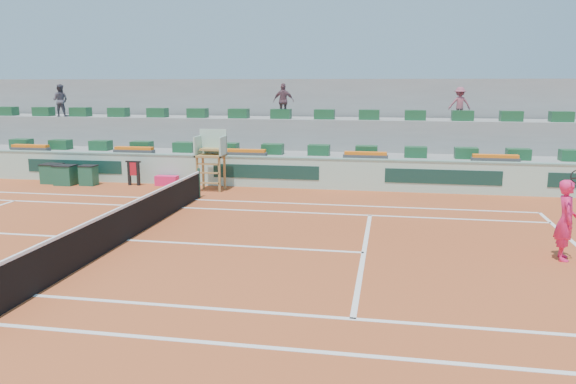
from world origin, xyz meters
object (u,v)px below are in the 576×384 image
(drink_cooler_a, at_px, (89,175))
(tennis_player, at_px, (566,220))
(player_bag, at_px, (167,181))
(umpire_chair, at_px, (211,151))

(drink_cooler_a, distance_m, tennis_player, 18.07)
(player_bag, relative_size, umpire_chair, 0.39)
(umpire_chair, distance_m, drink_cooler_a, 5.51)
(player_bag, xyz_separation_m, drink_cooler_a, (-3.25, -0.50, 0.22))
(umpire_chair, xyz_separation_m, drink_cooler_a, (-5.40, 0.05, -1.12))
(player_bag, xyz_separation_m, umpire_chair, (2.15, -0.55, 1.34))
(tennis_player, bearing_deg, umpire_chair, 147.30)
(umpire_chair, relative_size, tennis_player, 1.05)
(umpire_chair, height_order, drink_cooler_a, umpire_chair)
(player_bag, relative_size, tennis_player, 0.41)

